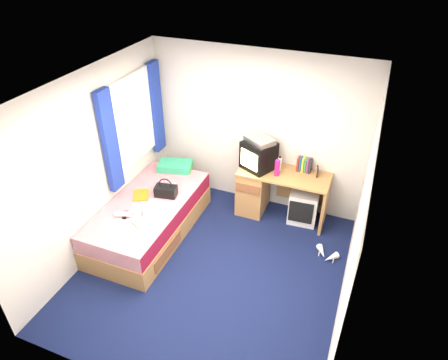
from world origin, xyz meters
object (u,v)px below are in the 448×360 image
at_px(white_heels, 326,255).
at_px(remote_control, 125,215).
at_px(pillow, 175,166).
at_px(desk, 265,189).
at_px(handbag, 166,191).
at_px(vcr, 260,140).
at_px(bed, 150,218).
at_px(storage_cube, 304,205).
at_px(water_bottle, 123,214).
at_px(towel, 157,209).
at_px(magazine, 141,195).
at_px(pink_water_bottle, 277,168).
at_px(colour_swatch_fan, 136,224).
at_px(picture_frame, 317,171).
at_px(aerosol_can, 280,164).
at_px(crt_tv, 259,155).

bearing_deg(white_heels, remote_control, -162.78).
xyz_separation_m(pillow, desk, (1.40, 0.18, -0.19)).
relative_size(pillow, handbag, 1.57).
bearing_deg(vcr, bed, -105.72).
distance_m(storage_cube, water_bottle, 2.58).
xyz_separation_m(bed, towel, (0.24, -0.14, 0.32)).
bearing_deg(magazine, storage_cube, 25.30).
bearing_deg(pink_water_bottle, colour_swatch_fan, -134.11).
relative_size(colour_swatch_fan, remote_control, 1.38).
height_order(desk, water_bottle, desk).
xyz_separation_m(picture_frame, handbag, (-1.90, -0.96, -0.20)).
relative_size(storage_cube, white_heels, 1.54).
height_order(vcr, aerosol_can, vcr).
xyz_separation_m(bed, desk, (1.35, 1.09, 0.14)).
xyz_separation_m(magazine, water_bottle, (0.04, -0.49, 0.03)).
distance_m(storage_cube, picture_frame, 0.59).
distance_m(picture_frame, colour_swatch_fan, 2.57).
height_order(crt_tv, picture_frame, crt_tv).
height_order(pink_water_bottle, remote_control, pink_water_bottle).
bearing_deg(pink_water_bottle, crt_tv, 162.64).
relative_size(desk, colour_swatch_fan, 5.91).
bearing_deg(handbag, picture_frame, 17.05).
height_order(vcr, white_heels, vcr).
xyz_separation_m(bed, aerosol_can, (1.53, 1.15, 0.58)).
bearing_deg(water_bottle, pillow, 86.31).
xyz_separation_m(vcr, handbag, (-1.06, -0.86, -0.58)).
bearing_deg(storage_cube, bed, -154.22).
bearing_deg(bed, colour_swatch_fan, -75.92).
bearing_deg(bed, handbag, 54.89).
relative_size(bed, handbag, 6.17).
bearing_deg(pillow, water_bottle, -93.69).
bearing_deg(colour_swatch_fan, aerosol_can, 48.84).
bearing_deg(storage_cube, picture_frame, 34.50).
xyz_separation_m(bed, vcr, (1.23, 1.10, 0.93)).
distance_m(crt_tv, water_bottle, 2.04).
height_order(desk, colour_swatch_fan, desk).
bearing_deg(vcr, storage_cube, 33.33).
bearing_deg(colour_swatch_fan, storage_cube, 40.57).
bearing_deg(handbag, storage_cube, 16.25).
distance_m(handbag, water_bottle, 0.69).
distance_m(vcr, handbag, 1.49).
xyz_separation_m(pink_water_bottle, aerosol_can, (-0.01, 0.15, -0.02)).
relative_size(handbag, towel, 1.10).
bearing_deg(white_heels, storage_cube, 124.99).
relative_size(crt_tv, water_bottle, 2.70).
bearing_deg(white_heels, vcr, 150.89).
relative_size(aerosol_can, remote_control, 1.25).
height_order(picture_frame, aerosol_can, aerosol_can).
distance_m(storage_cube, crt_tv, 1.01).
bearing_deg(crt_tv, picture_frame, 32.78).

